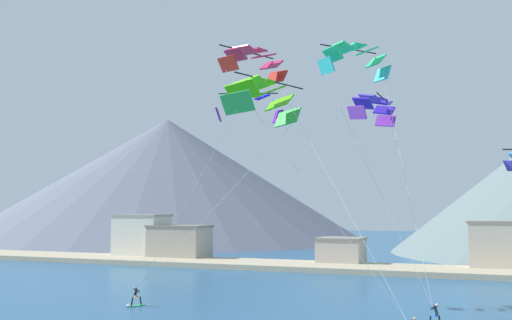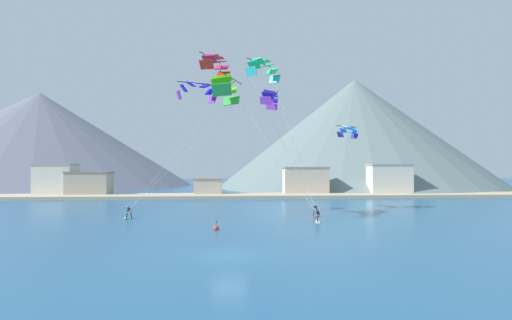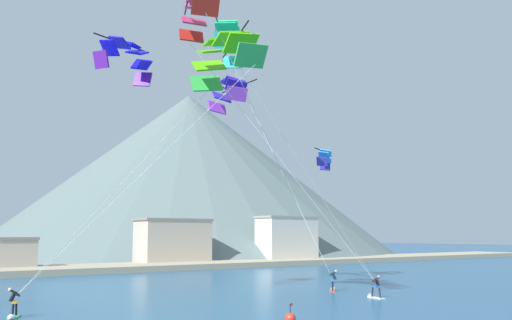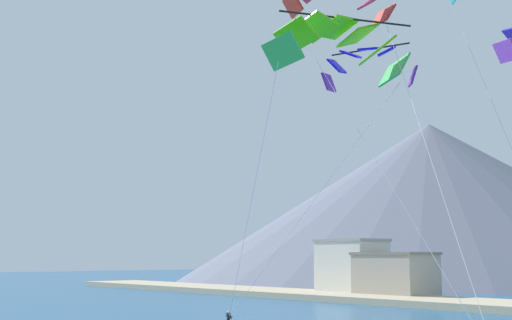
% 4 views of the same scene
% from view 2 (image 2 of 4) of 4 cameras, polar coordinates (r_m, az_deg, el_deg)
% --- Properties ---
extents(ground_plane, '(400.00, 400.00, 0.00)m').
position_cam_2_polar(ground_plane, '(29.29, -3.85, -13.48)').
color(ground_plane, '#23567F').
extents(kitesurfer_near_lead, '(0.70, 1.78, 1.62)m').
position_cam_2_polar(kitesurfer_near_lead, '(46.81, 8.81, -8.26)').
color(kitesurfer_near_lead, white).
rests_on(kitesurfer_near_lead, ground).
extents(kitesurfer_near_trail, '(1.53, 1.49, 1.71)m').
position_cam_2_polar(kitesurfer_near_trail, '(52.02, 8.66, -7.47)').
color(kitesurfer_near_trail, '#E54C33').
rests_on(kitesurfer_near_trail, ground).
extents(kitesurfer_mid_center, '(1.11, 1.74, 1.63)m').
position_cam_2_polar(kitesurfer_mid_center, '(51.68, -17.87, -7.53)').
color(kitesurfer_mid_center, '#33B266').
rests_on(kitesurfer_mid_center, ground).
extents(parafoil_kite_near_lead, '(13.52, 7.58, 18.85)m').
position_cam_2_polar(parafoil_kite_near_lead, '(51.13, -5.69, 13.47)').
color(parafoil_kite_near_lead, red).
extents(parafoil_kite_near_trail, '(8.80, 8.12, 19.99)m').
position_cam_2_polar(parafoil_kite_near_trail, '(57.48, 1.08, 12.93)').
color(parafoil_kite_near_trail, '#2CC1B7').
extents(parafoil_kite_mid_center, '(13.77, 8.29, 15.97)m').
position_cam_2_polar(parafoil_kite_mid_center, '(49.12, -4.47, 10.33)').
color(parafoil_kite_mid_center, green).
extents(parafoil_kite_distant_high_outer, '(3.23, 6.22, 2.44)m').
position_cam_2_polar(parafoil_kite_distant_high_outer, '(58.59, 2.08, 8.90)').
color(parafoil_kite_distant_high_outer, purple).
extents(parafoil_kite_distant_low_drift, '(5.47, 4.19, 2.68)m').
position_cam_2_polar(parafoil_kite_distant_low_drift, '(56.17, -8.41, 9.93)').
color(parafoil_kite_distant_low_drift, '#651C9F').
extents(parafoil_kite_distant_mid_solo, '(4.04, 3.84, 1.85)m').
position_cam_2_polar(parafoil_kite_distant_mid_solo, '(61.07, 13.06, 4.13)').
color(parafoil_kite_distant_mid_solo, '#322C9A').
extents(race_marker_buoy, '(0.56, 0.56, 1.02)m').
position_cam_2_polar(race_marker_buoy, '(40.97, -5.73, -9.69)').
color(race_marker_buoy, red).
rests_on(race_marker_buoy, ground).
extents(shoreline_strip, '(180.00, 10.00, 0.70)m').
position_cam_2_polar(shoreline_strip, '(83.87, -4.06, -5.16)').
color(shoreline_strip, tan).
rests_on(shoreline_strip, ground).
extents(shore_building_harbour_front, '(10.14, 4.75, 6.46)m').
position_cam_2_polar(shore_building_harbour_front, '(89.55, 7.06, -3.04)').
color(shore_building_harbour_front, beige).
rests_on(shore_building_harbour_front, ground).
extents(shore_building_promenade_mid, '(6.18, 6.03, 4.01)m').
position_cam_2_polar(shore_building_promenade_mid, '(88.40, -6.83, -3.86)').
color(shore_building_promenade_mid, '#B7AD9E').
rests_on(shore_building_promenade_mid, ground).
extents(shore_building_quay_east, '(9.01, 5.94, 5.48)m').
position_cam_2_polar(shore_building_quay_east, '(92.61, -22.69, -3.20)').
color(shore_building_quay_east, '#A89E8E').
rests_on(shore_building_quay_east, ground).
extents(shore_building_quay_west, '(8.07, 5.85, 7.12)m').
position_cam_2_polar(shore_building_quay_west, '(95.46, -26.67, -2.61)').
color(shore_building_quay_west, silver).
rests_on(shore_building_quay_west, ground).
extents(shore_building_old_town, '(9.49, 4.38, 7.05)m').
position_cam_2_polar(shore_building_old_town, '(92.85, 18.52, -2.74)').
color(shore_building_old_town, silver).
rests_on(shore_building_old_town, ground).
extents(mountain_peak_west_ridge, '(104.67, 104.67, 32.41)m').
position_cam_2_polar(mountain_peak_west_ridge, '(157.97, -28.55, 2.63)').
color(mountain_peak_west_ridge, slate).
rests_on(mountain_peak_west_ridge, ground).
extents(mountain_peak_central_summit, '(88.55, 88.55, 34.98)m').
position_cam_2_polar(mountain_peak_central_summit, '(133.74, 13.92, 3.73)').
color(mountain_peak_central_summit, slate).
rests_on(mountain_peak_central_summit, ground).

